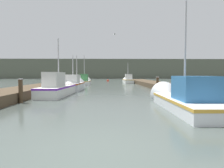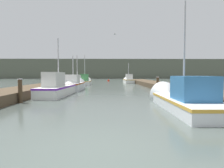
# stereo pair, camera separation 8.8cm
# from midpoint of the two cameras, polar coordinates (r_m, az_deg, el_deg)

# --- Properties ---
(ground_plane) EXTENTS (200.00, 200.00, 0.00)m
(ground_plane) POSITION_cam_midpoint_polar(r_m,az_deg,el_deg) (3.96, -2.96, -18.69)
(ground_plane) COLOR #47514C
(dock_left) EXTENTS (2.65, 40.00, 0.52)m
(dock_left) POSITION_cam_midpoint_polar(r_m,az_deg,el_deg) (20.58, -17.57, -0.68)
(dock_left) COLOR #4C3D2B
(dock_left) RESTS_ON ground_plane
(dock_right) EXTENTS (2.65, 40.00, 0.52)m
(dock_right) POSITION_cam_midpoint_polar(r_m,az_deg,el_deg) (20.50, 15.00, -0.66)
(dock_right) COLOR #4C3D2B
(dock_right) RESTS_ON ground_plane
(distant_shore_ridge) EXTENTS (120.00, 16.00, 6.78)m
(distant_shore_ridge) POSITION_cam_midpoint_polar(r_m,az_deg,el_deg) (76.51, -1.03, 4.21)
(distant_shore_ridge) COLOR #565B4C
(distant_shore_ridge) RESTS_ON ground_plane
(fishing_boat_0) EXTENTS (1.77, 6.37, 5.01)m
(fishing_boat_0) POSITION_cam_midpoint_polar(r_m,az_deg,el_deg) (9.35, 19.12, -3.83)
(fishing_boat_0) COLOR silver
(fishing_boat_0) RESTS_ON ground_plane
(fishing_boat_1) EXTENTS (1.67, 5.98, 4.27)m
(fishing_boat_1) POSITION_cam_midpoint_polar(r_m,az_deg,el_deg) (14.42, -14.69, -1.06)
(fishing_boat_1) COLOR silver
(fishing_boat_1) RESTS_ON ground_plane
(fishing_boat_2) EXTENTS (1.74, 4.90, 3.59)m
(fishing_boat_2) POSITION_cam_midpoint_polar(r_m,az_deg,el_deg) (18.82, -10.85, -0.20)
(fishing_boat_2) COLOR silver
(fishing_boat_2) RESTS_ON ground_plane
(fishing_boat_3) EXTENTS (1.46, 5.37, 3.99)m
(fishing_boat_3) POSITION_cam_midpoint_polar(r_m,az_deg,el_deg) (23.44, -9.74, 0.20)
(fishing_boat_3) COLOR silver
(fishing_boat_3) RESTS_ON ground_plane
(fishing_boat_4) EXTENTS (1.79, 5.64, 4.70)m
(fishing_boat_4) POSITION_cam_midpoint_polar(r_m,az_deg,el_deg) (29.02, -7.64, 0.78)
(fishing_boat_4) COLOR silver
(fishing_boat_4) RESTS_ON ground_plane
(fishing_boat_5) EXTENTS (1.57, 4.83, 3.68)m
(fishing_boat_5) POSITION_cam_midpoint_polar(r_m,az_deg,el_deg) (33.70, 4.75, 1.12)
(fishing_boat_5) COLOR silver
(fishing_boat_5) RESTS_ON ground_plane
(mooring_piling_0) EXTENTS (0.26, 0.26, 1.35)m
(mooring_piling_0) POSITION_cam_midpoint_polar(r_m,az_deg,el_deg) (11.69, 21.35, -1.19)
(mooring_piling_0) COLOR #473523
(mooring_piling_0) RESTS_ON ground_plane
(mooring_piling_1) EXTENTS (0.32, 0.32, 1.30)m
(mooring_piling_1) POSITION_cam_midpoint_polar(r_m,az_deg,el_deg) (34.31, -8.46, 1.40)
(mooring_piling_1) COLOR #473523
(mooring_piling_1) RESTS_ON ground_plane
(mooring_piling_2) EXTENTS (0.27, 0.27, 1.22)m
(mooring_piling_2) POSITION_cam_midpoint_polar(r_m,az_deg,el_deg) (18.84, 13.03, 0.16)
(mooring_piling_2) COLOR #473523
(mooring_piling_2) RESTS_ON ground_plane
(mooring_piling_3) EXTENTS (0.24, 0.24, 1.23)m
(mooring_piling_3) POSITION_cam_midpoint_polar(r_m,az_deg,el_deg) (11.12, -24.54, -1.74)
(mooring_piling_3) COLOR #473523
(mooring_piling_3) RESTS_ON ground_plane
(channel_buoy) EXTENTS (0.48, 0.48, 0.98)m
(channel_buoy) POSITION_cam_midpoint_polar(r_m,az_deg,el_deg) (42.01, -0.94, 0.97)
(channel_buoy) COLOR red
(channel_buoy) RESTS_ON ground_plane
(seagull_lead) EXTENTS (0.29, 0.55, 0.12)m
(seagull_lead) POSITION_cam_midpoint_polar(r_m,az_deg,el_deg) (22.16, 0.98, 14.04)
(seagull_lead) COLOR white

